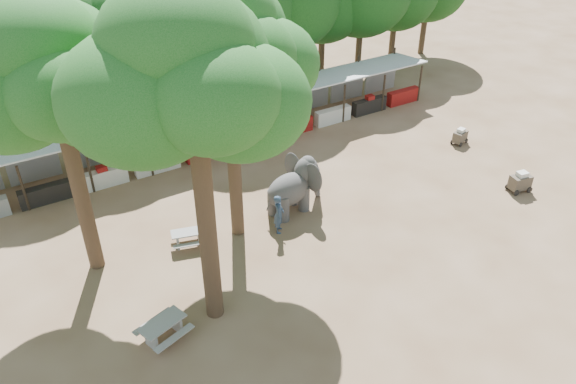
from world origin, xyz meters
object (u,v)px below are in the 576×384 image
yard_tree_left (47,75)px  yard_tree_center (185,77)px  handler (279,214)px  picnic_table_near (163,328)px  picnic_table_far (188,236)px  elephant (295,186)px  yard_tree_back (221,44)px  cart_front (520,182)px  cart_back (460,136)px

yard_tree_left → yard_tree_center: size_ratio=0.92×
yard_tree_left → handler: yard_tree_left is taller
picnic_table_near → yard_tree_left: bearing=83.5°
handler → picnic_table_far: size_ratio=1.11×
elephant → picnic_table_near: (-8.21, -4.50, -0.72)m
yard_tree_left → yard_tree_back: bearing=-9.5°
elephant → picnic_table_far: bearing=168.7°
handler → cart_front: bearing=-72.8°
yard_tree_left → cart_back: size_ratio=10.25×
yard_tree_center → cart_back: yard_tree_center is taller
elephant → cart_front: bearing=-34.6°
picnic_table_far → cart_front: cart_front is taller
cart_back → picnic_table_far: bearing=166.5°
picnic_table_near → cart_front: size_ratio=1.64×
elephant → cart_back: bearing=-7.8°
cart_back → yard_tree_center: bearing=179.3°
elephant → handler: (-1.55, -1.16, -0.32)m
yard_tree_back → handler: yard_tree_back is taller
handler → picnic_table_near: handler is taller
cart_front → elephant: bearing=166.4°
yard_tree_center → picnic_table_far: (0.89, 4.10, -8.75)m
yard_tree_back → picnic_table_far: 8.36m
yard_tree_center → elephant: size_ratio=3.58×
picnic_table_far → cart_back: (16.88, 0.63, 0.00)m
yard_tree_left → cart_back: yard_tree_left is taller
elephant → cart_front: size_ratio=2.78×
cart_front → cart_back: bearing=87.0°
elephant → picnic_table_far: 5.44m
picnic_table_far → cart_back: 16.89m
yard_tree_left → elephant: 11.62m
handler → picnic_table_near: 7.46m
elephant → cart_back: 11.54m
picnic_table_far → yard_tree_left: bearing=-177.5°
yard_tree_left → yard_tree_center: (3.00, -5.00, 1.01)m
yard_tree_back → handler: size_ratio=6.10×
yard_tree_center → cart_back: 20.36m
yard_tree_center → yard_tree_back: size_ratio=1.06×
cart_back → yard_tree_back: bearing=167.2°
elephant → picnic_table_far: (-5.38, 0.02, -0.80)m
picnic_table_far → cart_front: bearing=-0.5°
handler → cart_front: size_ratio=1.54×
yard_tree_back → elephant: 7.99m
yard_tree_back → cart_back: yard_tree_back is taller
yard_tree_center → handler: 9.96m
handler → elephant: bearing=-20.3°
handler → cart_back: 13.18m
cart_back → cart_front: bearing=-118.6°
handler → yard_tree_back: bearing=90.6°
handler → cart_back: (13.05, 1.82, -0.48)m
elephant → yard_tree_center: bearing=-158.0°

